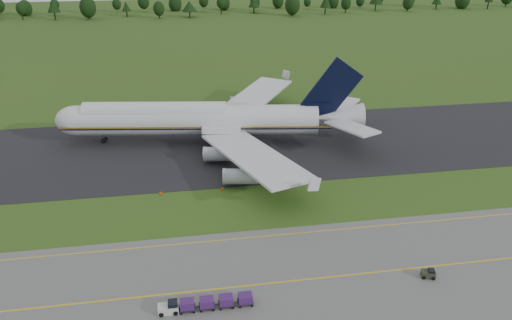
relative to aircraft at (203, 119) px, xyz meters
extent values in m
plane|color=#2F4E17|center=(6.51, -31.96, -5.84)|extent=(600.00, 600.00, 0.00)
cube|color=black|center=(6.51, -3.96, -5.80)|extent=(300.00, 40.00, 0.08)
cube|color=yellow|center=(6.51, -53.96, -5.77)|extent=(300.00, 0.25, 0.01)
cube|color=yellow|center=(6.51, -41.96, -5.77)|extent=(120.00, 0.20, 0.01)
cylinder|color=black|center=(-87.88, 191.25, -3.87)|extent=(0.70, 0.70, 3.93)
sphere|color=#1A3612|center=(-87.88, 191.25, 0.17)|extent=(5.51, 5.51, 5.51)
cylinder|color=black|center=(-70.08, 188.25, -3.80)|extent=(0.70, 0.70, 4.07)
cone|color=#1A3612|center=(-70.08, 188.25, 1.85)|extent=(6.94, 6.94, 7.23)
cylinder|color=black|center=(-51.65, 186.67, -3.71)|extent=(0.70, 0.70, 4.26)
sphere|color=#1A3612|center=(-51.65, 186.67, 0.67)|extent=(8.87, 8.87, 8.87)
cylinder|color=black|center=(-31.45, 192.98, -4.34)|extent=(0.70, 0.70, 2.99)
cone|color=#1A3612|center=(-31.45, 192.98, -0.19)|extent=(5.07, 5.07, 5.32)
cylinder|color=black|center=(-12.92, 183.67, -4.09)|extent=(0.70, 0.70, 3.49)
sphere|color=#1A3612|center=(-12.92, 183.67, -0.50)|extent=(6.26, 6.26, 6.26)
cylinder|color=black|center=(4.19, 184.82, -4.22)|extent=(0.70, 0.70, 3.23)
cone|color=#1A3612|center=(4.19, 184.82, 0.27)|extent=(8.75, 8.75, 5.74)
cylinder|color=black|center=(23.06, 193.57, -3.71)|extent=(0.70, 0.70, 4.26)
sphere|color=#1A3612|center=(23.06, 193.57, 0.67)|extent=(5.24, 5.24, 5.24)
cylinder|color=black|center=(42.74, 194.33, -4.11)|extent=(0.70, 0.70, 3.46)
cone|color=#1A3612|center=(42.74, 194.33, 0.70)|extent=(6.57, 6.57, 6.16)
cylinder|color=black|center=(63.01, 180.14, -3.84)|extent=(0.70, 0.70, 3.99)
sphere|color=#1A3612|center=(63.01, 180.14, 0.27)|extent=(8.64, 8.64, 8.64)
cylinder|color=black|center=(83.63, 183.09, -3.86)|extent=(0.70, 0.70, 3.94)
cone|color=#1A3612|center=(83.63, 183.09, 1.61)|extent=(6.40, 6.40, 7.01)
cylinder|color=black|center=(97.40, 186.78, -4.00)|extent=(0.70, 0.70, 3.67)
sphere|color=#1A3612|center=(97.40, 186.78, -0.22)|extent=(5.99, 5.99, 5.99)
cylinder|color=black|center=(118.06, 191.37, -3.72)|extent=(0.70, 0.70, 4.24)
cylinder|color=black|center=(136.95, 186.85, -4.17)|extent=(0.70, 0.70, 3.33)
sphere|color=#1A3612|center=(136.95, 186.85, -0.75)|extent=(6.52, 6.52, 6.52)
cylinder|color=black|center=(157.97, 191.02, -4.26)|extent=(0.70, 0.70, 3.14)
cylinder|color=black|center=(175.14, 190.98, -4.12)|extent=(0.70, 0.70, 3.44)
sphere|color=#1A3612|center=(175.14, 190.98, -0.59)|extent=(8.94, 8.94, 8.94)
cylinder|color=black|center=(190.78, 187.24, -3.69)|extent=(0.70, 0.70, 4.29)
cylinder|color=black|center=(208.03, 194.50, -3.70)|extent=(0.70, 0.70, 4.28)
cylinder|color=silver|center=(-1.32, 0.19, -0.21)|extent=(56.70, 15.09, 6.99)
cylinder|color=silver|center=(-10.92, 1.60, 1.44)|extent=(33.43, 10.19, 5.45)
sphere|color=silver|center=(-29.16, 4.28, -0.21)|extent=(6.99, 6.99, 6.99)
cone|color=silver|center=(31.80, -4.67, 0.28)|extent=(11.52, 8.12, 6.64)
cube|color=gold|center=(-1.83, -3.28, -0.79)|extent=(61.45, 9.08, 0.34)
cube|color=silver|center=(8.90, -20.04, -1.08)|extent=(19.25, 34.38, 0.53)
cube|color=silver|center=(14.29, 16.63, -1.08)|extent=(26.63, 32.71, 0.53)
cylinder|color=#95989C|center=(2.61, -12.74, -3.51)|extent=(7.17, 4.06, 3.11)
cylinder|color=#95989C|center=(5.69, -23.98, -3.51)|extent=(7.17, 4.06, 3.11)
cylinder|color=#95989C|center=(6.17, 11.45, -3.51)|extent=(7.17, 4.06, 3.11)
cylinder|color=#95989C|center=(12.35, 21.33, -3.51)|extent=(7.17, 4.06, 3.11)
cube|color=black|center=(29.42, -4.32, 6.81)|extent=(14.08, 2.58, 15.58)
cube|color=silver|center=(32.19, -12.08, 0.57)|extent=(9.95, 13.70, 0.44)
cube|color=silver|center=(34.30, 2.32, 0.57)|extent=(12.24, 13.07, 0.44)
cylinder|color=slate|center=(-23.40, 3.44, -4.77)|extent=(0.35, 0.35, 2.13)
cylinder|color=black|center=(-23.40, 3.44, -5.21)|extent=(1.37, 1.05, 1.26)
cylinder|color=slate|center=(3.81, -4.97, -4.77)|extent=(0.35, 0.35, 2.13)
cylinder|color=black|center=(3.81, -4.97, -5.21)|extent=(1.37, 1.05, 1.26)
cylinder|color=slate|center=(5.08, 3.67, -4.77)|extent=(0.35, 0.35, 2.13)
cylinder|color=black|center=(5.08, 3.67, -5.21)|extent=(1.37, 1.05, 1.26)
cube|color=silver|center=(-8.50, -57.63, -5.20)|extent=(2.71, 1.46, 1.15)
cylinder|color=black|center=(-9.44, -58.36, -5.46)|extent=(0.62, 0.23, 0.62)
cube|color=black|center=(-6.00, -57.63, -5.41)|extent=(2.08, 1.56, 0.12)
cube|color=#3C1A58|center=(-6.00, -57.63, -4.79)|extent=(1.87, 1.46, 1.15)
cylinder|color=black|center=(-6.83, -58.36, -5.60)|extent=(0.35, 0.16, 0.35)
cube|color=black|center=(-3.40, -57.63, -5.41)|extent=(2.08, 1.56, 0.12)
cube|color=#3C1A58|center=(-3.40, -57.63, -4.79)|extent=(1.87, 1.46, 1.15)
cylinder|color=black|center=(-4.23, -58.36, -5.60)|extent=(0.35, 0.16, 0.35)
cube|color=black|center=(-0.79, -57.63, -5.41)|extent=(2.08, 1.56, 0.12)
cube|color=#3C1A58|center=(-0.79, -57.63, -4.79)|extent=(1.87, 1.46, 1.15)
cylinder|color=black|center=(-1.63, -58.36, -5.60)|extent=(0.35, 0.16, 0.35)
cube|color=black|center=(1.81, -57.63, -5.41)|extent=(2.08, 1.56, 0.12)
cube|color=#3C1A58|center=(1.81, -57.63, -4.79)|extent=(1.87, 1.46, 1.15)
cylinder|color=black|center=(0.98, -58.36, -5.60)|extent=(0.35, 0.16, 0.35)
cylinder|color=black|center=(-8.50, -57.63, -5.46)|extent=(0.62, 0.23, 0.62)
cube|color=#2C3223|center=(28.98, -56.25, -5.25)|extent=(2.17, 1.64, 1.06)
cylinder|color=black|center=(28.31, -56.83, -5.51)|extent=(0.54, 0.19, 0.54)
cylinder|color=black|center=(29.66, -55.67, -5.51)|extent=(0.54, 0.19, 0.54)
cube|color=#F44107|center=(-9.84, -24.82, -5.54)|extent=(0.50, 0.12, 0.60)
cube|color=black|center=(-9.84, -24.82, -5.82)|extent=(0.30, 0.30, 0.04)
cube|color=#F44107|center=(1.96, -24.82, -5.54)|extent=(0.50, 0.12, 0.60)
cube|color=black|center=(1.96, -24.82, -5.82)|extent=(0.30, 0.30, 0.04)
cube|color=#F44107|center=(13.75, -24.82, -5.54)|extent=(0.50, 0.12, 0.60)
cube|color=black|center=(13.75, -24.82, -5.82)|extent=(0.30, 0.30, 0.04)
camera|label=1|loc=(-5.24, -110.34, 40.61)|focal=35.00mm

